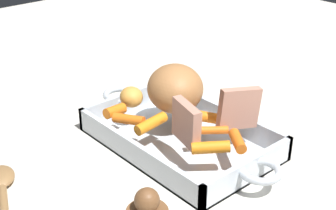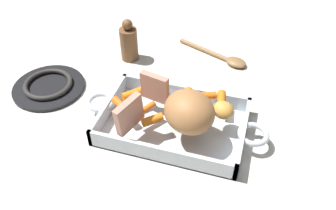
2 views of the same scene
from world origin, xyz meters
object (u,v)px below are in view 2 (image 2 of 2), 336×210
serving_spoon (224,58)px  pepper_mill (129,42)px  baby_carrot_northwest (204,96)px  baby_carrot_short (152,120)px  potato_whole (223,110)px  pork_roast (189,112)px  baby_carrot_center_right (134,93)px  roasting_dish (173,123)px  baby_carrot_southeast (121,105)px  baby_carrot_center_left (221,99)px  roast_slice_thin (155,88)px  baby_carrot_southwest (144,110)px  baby_carrot_long (186,98)px  stove_burner_rear (49,86)px  roast_slice_outer (129,114)px

serving_spoon → pepper_mill: 0.30m
baby_carrot_northwest → baby_carrot_short: baby_carrot_short is taller
potato_whole → pepper_mill: 0.40m
pork_roast → pepper_mill: 0.39m
baby_carrot_center_right → pepper_mill: pepper_mill is taller
roasting_dish → serving_spoon: 0.34m
pork_roast → baby_carrot_southeast: pork_roast is taller
baby_carrot_center_left → baby_carrot_short: (0.14, 0.12, -0.00)m
pepper_mill → baby_carrot_short: bearing=120.7°
baby_carrot_northwest → baby_carrot_center_right: baby_carrot_center_right is taller
pork_roast → roast_slice_thin: (0.11, -0.07, -0.01)m
baby_carrot_southeast → pepper_mill: size_ratio=0.42×
roast_slice_thin → serving_spoon: roast_slice_thin is taller
pepper_mill → baby_carrot_southwest: bearing=118.7°
baby_carrot_northwest → baby_carrot_short: 0.16m
baby_carrot_center_right → baby_carrot_southwest: bearing=133.4°
baby_carrot_northwest → baby_carrot_long: bearing=25.9°
baby_carrot_center_right → serving_spoon: 0.35m
baby_carrot_short → stove_burner_rear: size_ratio=0.25×
roast_slice_outer → potato_whole: roast_slice_outer is taller
pork_roast → roast_slice_outer: pork_roast is taller
baby_carrot_center_right → serving_spoon: size_ratio=0.28×
serving_spoon → pork_roast: bearing=-72.5°
roasting_dish → baby_carrot_long: (-0.02, -0.06, 0.04)m
roast_slice_outer → baby_carrot_southeast: roast_slice_outer is taller
baby_carrot_southeast → pork_roast: bearing=176.2°
baby_carrot_southwest → serving_spoon: size_ratio=0.27×
pork_roast → baby_carrot_short: pork_roast is taller
serving_spoon → potato_whole: bearing=-60.0°
baby_carrot_northwest → stove_burner_rear: bearing=4.0°
pork_roast → serving_spoon: 0.37m
roast_slice_outer → stove_burner_rear: bearing=-21.1°
baby_carrot_center_left → stove_burner_rear: bearing=3.7°
baby_carrot_southwest → pepper_mill: 0.31m
roasting_dish → roast_slice_outer: roast_slice_outer is taller
baby_carrot_long → baby_carrot_center_right: same height
roast_slice_thin → baby_carrot_center_left: roast_slice_thin is taller
baby_carrot_long → potato_whole: size_ratio=1.31×
serving_spoon → baby_carrot_southeast: bearing=-98.3°
baby_carrot_center_left → stove_burner_rear: baby_carrot_center_left is taller
pork_roast → serving_spoon: pork_roast is taller
serving_spoon → pepper_mill: bearing=-143.4°
baby_carrot_southeast → roast_slice_outer: bearing=130.6°
roast_slice_outer → potato_whole: 0.22m
roasting_dish → baby_carrot_southeast: size_ratio=8.25×
baby_carrot_long → baby_carrot_southwest: size_ratio=1.08×
pork_roast → baby_carrot_center_left: pork_roast is taller
roasting_dish → baby_carrot_northwest: (-0.06, -0.08, 0.04)m
baby_carrot_southeast → pepper_mill: bearing=-72.4°
baby_carrot_southeast → baby_carrot_long: bearing=-153.4°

